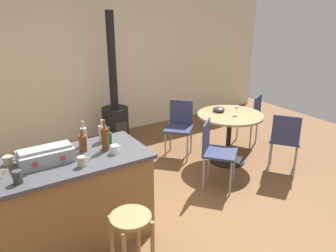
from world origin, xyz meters
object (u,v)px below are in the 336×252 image
(kitchen_island, at_px, (72,201))
(folding_chair_far, at_px, (215,149))
(cup_1, at_px, (18,177))
(wine_glass, at_px, (237,108))
(folding_chair_left, at_px, (285,138))
(toolbox, at_px, (46,155))
(serving_bowl, at_px, (219,109))
(dining_table, at_px, (229,126))
(bottle_0, at_px, (84,136))
(folding_chair_near, at_px, (180,124))
(folding_chair_right, at_px, (249,116))
(cup_0, at_px, (115,149))
(cup_2, at_px, (8,160))
(bottle_3, at_px, (109,139))
(wood_stove, at_px, (115,114))
(bottle_2, at_px, (83,143))
(wooden_stool, at_px, (131,234))
(bottle_1, at_px, (103,133))
(cup_4, at_px, (82,161))
(bottle_4, at_px, (105,139))

(kitchen_island, distance_m, folding_chair_far, 1.87)
(cup_1, distance_m, wine_glass, 3.10)
(folding_chair_left, relative_size, toolbox, 1.84)
(serving_bowl, bearing_deg, dining_table, -72.76)
(bottle_0, height_order, wine_glass, bottle_0)
(folding_chair_near, bearing_deg, kitchen_island, -151.66)
(folding_chair_right, relative_size, cup_0, 7.53)
(kitchen_island, xyz_separation_m, cup_2, (-0.47, 0.17, 0.49))
(folding_chair_near, distance_m, bottle_0, 2.06)
(folding_chair_near, distance_m, bottle_3, 1.97)
(wood_stove, relative_size, toolbox, 4.57)
(cup_0, distance_m, cup_1, 0.89)
(folding_chair_left, height_order, toolbox, toolbox)
(dining_table, distance_m, bottle_2, 2.41)
(wooden_stool, distance_m, folding_chair_far, 1.83)
(bottle_1, bearing_deg, toolbox, -163.67)
(toolbox, bearing_deg, folding_chair_near, 25.75)
(cup_0, bearing_deg, cup_4, -165.55)
(bottle_3, height_order, cup_0, bottle_3)
(cup_2, xyz_separation_m, wine_glass, (3.04, 0.26, -0.08))
(bottle_1, height_order, wine_glass, bottle_1)
(folding_chair_far, height_order, toolbox, toolbox)
(bottle_2, distance_m, cup_1, 0.72)
(wooden_stool, relative_size, folding_chair_far, 0.75)
(folding_chair_right, bearing_deg, serving_bowl, -173.76)
(kitchen_island, xyz_separation_m, folding_chair_far, (1.87, 0.06, 0.07))
(bottle_3, distance_m, cup_0, 0.19)
(folding_chair_near, distance_m, bottle_1, 1.89)
(toolbox, bearing_deg, cup_4, -45.83)
(bottle_0, relative_size, bottle_4, 0.82)
(cup_0, height_order, wine_glass, cup_0)
(bottle_1, height_order, bottle_2, bottle_1)
(cup_2, bearing_deg, folding_chair_right, 9.31)
(dining_table, relative_size, toolbox, 2.00)
(folding_chair_near, bearing_deg, dining_table, -51.34)
(serving_bowl, bearing_deg, folding_chair_near, 135.61)
(dining_table, height_order, bottle_2, bottle_2)
(folding_chair_left, xyz_separation_m, bottle_1, (-2.47, 0.40, 0.47))
(toolbox, height_order, serving_bowl, toolbox)
(cup_4, bearing_deg, dining_table, 16.42)
(bottle_3, distance_m, bottle_4, 0.10)
(cup_2, relative_size, wine_glass, 0.83)
(kitchen_island, height_order, folding_chair_near, kitchen_island)
(cup_2, bearing_deg, wooden_stool, -53.44)
(cup_0, bearing_deg, cup_2, 161.82)
(folding_chair_far, xyz_separation_m, bottle_1, (-1.42, 0.16, 0.47))
(bottle_1, distance_m, wine_glass, 2.14)
(kitchen_island, height_order, bottle_1, bottle_1)
(folding_chair_right, relative_size, bottle_2, 3.86)
(folding_chair_right, bearing_deg, folding_chair_far, -152.05)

